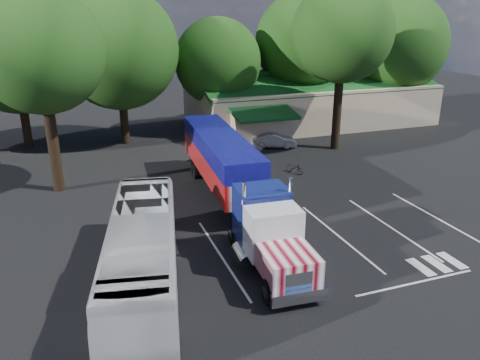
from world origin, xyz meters
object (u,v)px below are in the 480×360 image
object	(u,v)px
semi_truck	(230,172)
woman	(266,186)
tour_bus	(143,252)
bicycle	(295,168)
silver_sedan	(274,140)

from	to	relation	value
semi_truck	woman	xyz separation A→B (m)	(2.51, 0.62, -1.42)
semi_truck	woman	world-z (taller)	semi_truck
tour_bus	semi_truck	bearing A→B (deg)	58.53
bicycle	silver_sedan	distance (m)	6.74
tour_bus	silver_sedan	distance (m)	22.43
woman	tour_bus	world-z (taller)	tour_bus
bicycle	silver_sedan	world-z (taller)	silver_sedan
bicycle	silver_sedan	bearing A→B (deg)	58.78
tour_bus	bicycle	bearing A→B (deg)	52.81
semi_truck	woman	distance (m)	2.95
woman	silver_sedan	bearing A→B (deg)	-20.90
semi_truck	silver_sedan	bearing A→B (deg)	59.40
semi_truck	woman	bearing A→B (deg)	17.71
semi_truck	tour_bus	bearing A→B (deg)	-128.84
tour_bus	silver_sedan	world-z (taller)	tour_bus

